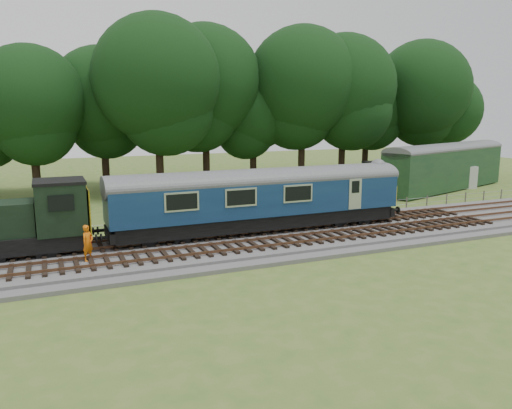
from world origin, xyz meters
name	(u,v)px	position (x,y,z in m)	size (l,w,h in m)	color
ground	(232,246)	(0.00, 0.00, 0.00)	(120.00, 120.00, 0.00)	#416525
ballast	(232,243)	(0.00, 0.00, 0.17)	(70.00, 7.00, 0.35)	#4C4C4F
track_north	(224,233)	(0.00, 1.40, 0.42)	(67.20, 2.40, 0.21)	black
track_south	(242,246)	(0.00, -1.60, 0.42)	(67.20, 2.40, 0.21)	black
fence	(208,229)	(0.00, 4.50, 0.00)	(64.00, 0.12, 1.00)	#6B6054
tree_line	(153,190)	(0.00, 22.00, 0.00)	(70.00, 8.00, 18.00)	black
dmu_railcar	(260,194)	(2.36, 1.40, 2.61)	(18.05, 2.86, 3.88)	black
shunter_loco	(3,225)	(-11.57, 1.40, 1.97)	(8.91, 2.60, 3.38)	black
worker	(88,243)	(-7.80, -0.95, 1.24)	(0.65, 0.43, 1.78)	orange
parked_coach	(446,164)	(26.11, 11.18, 2.46)	(17.26, 8.16, 4.39)	#193720
shed	(386,176)	(20.44, 12.94, 1.39)	(3.59, 3.59, 2.74)	#193720
caravan	(450,177)	(27.45, 11.82, 1.09)	(4.48, 2.19, 2.19)	#BABAB5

